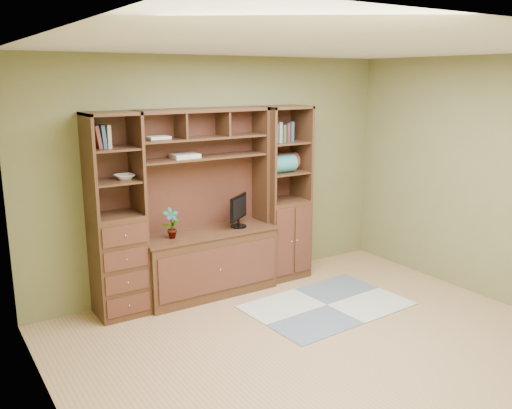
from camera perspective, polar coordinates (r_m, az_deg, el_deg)
room at (r=4.56m, az=8.27°, el=-0.45°), size 4.60×4.10×2.64m
center_hutch at (r=5.87m, az=-5.09°, el=-0.04°), size 1.54×0.53×2.05m
left_tower at (r=5.53m, az=-14.51°, el=-1.24°), size 0.50×0.45×2.05m
right_tower at (r=6.42m, az=2.87°, el=1.17°), size 0.55×0.45×2.05m
rug at (r=5.90m, az=7.48°, el=-10.47°), size 1.69×1.18×0.01m
monitor at (r=6.02m, az=-1.87°, el=-0.09°), size 0.44×0.39×0.50m
orchid at (r=5.68m, az=-8.90°, el=-1.96°), size 0.17×0.12×0.33m
magazines at (r=5.76m, az=-7.50°, el=5.09°), size 0.28×0.21×0.04m
bowl at (r=5.48m, az=-13.69°, el=2.85°), size 0.20×0.20×0.05m
blanket_teal at (r=6.27m, az=2.60°, el=4.28°), size 0.35×0.20×0.20m
blanket_red at (r=6.45m, az=2.83°, el=4.53°), size 0.37×0.21×0.21m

